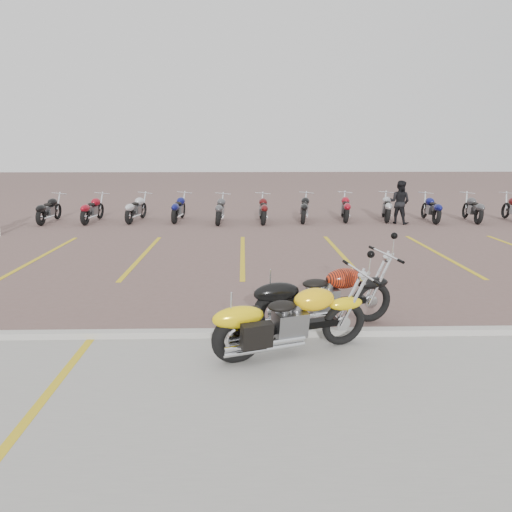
{
  "coord_description": "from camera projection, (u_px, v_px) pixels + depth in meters",
  "views": [
    {
      "loc": [
        0.03,
        -9.25,
        2.88
      ],
      "look_at": [
        0.27,
        0.45,
        0.75
      ],
      "focal_mm": 35.0,
      "sensor_mm": 36.0,
      "label": 1
    }
  ],
  "objects": [
    {
      "name": "flame_cruiser",
      "position": [
        321.0,
        300.0,
        7.95
      ],
      "size": [
        2.35,
        0.85,
        0.99
      ],
      "rotation": [
        0.06,
        0.0,
        0.3
      ],
      "color": "black",
      "rests_on": "ground"
    },
    {
      "name": "bg_bike_row",
      "position": [
        283.0,
        208.0,
        19.5
      ],
      "size": [
        18.95,
        2.05,
        1.1
      ],
      "color": "black",
      "rests_on": "ground"
    },
    {
      "name": "concrete_apron",
      "position": [
        242.0,
        425.0,
        5.26
      ],
      "size": [
        60.0,
        5.0,
        0.01
      ],
      "primitive_type": "cube",
      "color": "#9E9B93",
      "rests_on": "ground"
    },
    {
      "name": "ground",
      "position": [
        242.0,
        299.0,
        9.65
      ],
      "size": [
        100.0,
        100.0,
        0.0
      ],
      "primitive_type": "plane",
      "color": "brown",
      "rests_on": "ground"
    },
    {
      "name": "yellow_cruiser",
      "position": [
        287.0,
        322.0,
        6.97
      ],
      "size": [
        2.26,
        0.92,
        0.97
      ],
      "rotation": [
        0.13,
        0.0,
        0.34
      ],
      "color": "black",
      "rests_on": "ground"
    },
    {
      "name": "apron_stripe",
      "position": [
        22.0,
        428.0,
        5.2
      ],
      "size": [
        0.12,
        5.0,
        0.0
      ],
      "primitive_type": "cube",
      "color": "gold",
      "rests_on": "concrete_apron"
    },
    {
      "name": "person_b",
      "position": [
        400.0,
        202.0,
        18.94
      ],
      "size": [
        1.01,
        0.98,
        1.64
      ],
      "primitive_type": "imported",
      "rotation": [
        0.0,
        0.0,
        2.48
      ],
      "color": "black",
      "rests_on": "ground"
    },
    {
      "name": "curb",
      "position": [
        242.0,
        334.0,
        7.69
      ],
      "size": [
        60.0,
        0.18,
        0.12
      ],
      "primitive_type": "cube",
      "color": "#ADAAA3",
      "rests_on": "ground"
    },
    {
      "name": "parking_stripes",
      "position": [
        243.0,
        255.0,
        13.56
      ],
      "size": [
        38.0,
        5.5,
        0.01
      ],
      "primitive_type": null,
      "color": "gold",
      "rests_on": "ground"
    }
  ]
}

